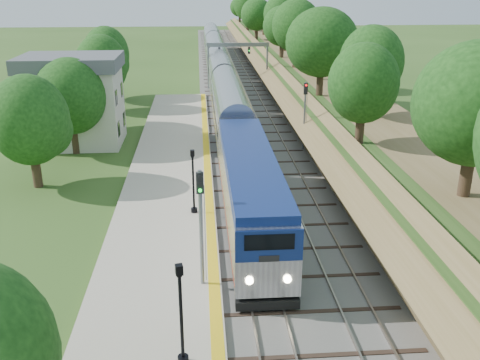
{
  "coord_description": "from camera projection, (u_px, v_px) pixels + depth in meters",
  "views": [
    {
      "loc": [
        -2.81,
        -18.15,
        14.2
      ],
      "look_at": [
        -0.5,
        12.0,
        2.8
      ],
      "focal_mm": 40.0,
      "sensor_mm": 36.0,
      "label": 1
    }
  ],
  "objects": [
    {
      "name": "lamppost_far",
      "position": [
        193.0,
        185.0,
        33.15
      ],
      "size": [
        0.41,
        0.41,
        4.11
      ],
      "color": "black",
      "rests_on": "platform"
    },
    {
      "name": "signal_platform",
      "position": [
        201.0,
        216.0,
        24.65
      ],
      "size": [
        0.34,
        0.27,
        5.81
      ],
      "color": "slate",
      "rests_on": "platform"
    },
    {
      "name": "platform",
      "position": [
        167.0,
        197.0,
        36.64
      ],
      "size": [
        6.4,
        68.0,
        0.38
      ],
      "primitive_type": "cube",
      "color": "#B0A68E",
      "rests_on": "ground"
    },
    {
      "name": "signal_farside",
      "position": [
        305.0,
        109.0,
        45.88
      ],
      "size": [
        0.33,
        0.26,
        5.94
      ],
      "color": "slate",
      "rests_on": "ground"
    },
    {
      "name": "train",
      "position": [
        221.0,
        78.0,
        68.77
      ],
      "size": [
        2.99,
        99.5,
        4.39
      ],
      "color": "black",
      "rests_on": "trackbed"
    },
    {
      "name": "embankment",
      "position": [
        289.0,
        68.0,
        78.18
      ],
      "size": [
        10.64,
        170.0,
        11.7
      ],
      "color": "brown",
      "rests_on": "ground"
    },
    {
      "name": "trees_behind_platform",
      "position": [
        86.0,
        120.0,
        39.03
      ],
      "size": [
        7.82,
        53.32,
        7.21
      ],
      "color": "#332316",
      "rests_on": "ground"
    },
    {
      "name": "ground",
      "position": [
        274.0,
        344.0,
        22.15
      ],
      "size": [
        320.0,
        320.0,
        0.0
      ],
      "primitive_type": "plane",
      "color": "#2D4C19",
      "rests_on": "ground"
    },
    {
      "name": "lamppost_mid",
      "position": [
        181.0,
        321.0,
        19.88
      ],
      "size": [
        0.42,
        0.42,
        4.26
      ],
      "color": "black",
      "rests_on": "platform"
    },
    {
      "name": "yellow_stripe",
      "position": [
        209.0,
        193.0,
        36.77
      ],
      "size": [
        0.55,
        68.0,
        0.01
      ],
      "primitive_type": "cube",
      "color": "gold",
      "rests_on": "platform"
    },
    {
      "name": "trackbed",
      "position": [
        232.0,
        82.0,
        78.25
      ],
      "size": [
        9.5,
        170.0,
        0.28
      ],
      "color": "#4C4944",
      "rests_on": "ground"
    },
    {
      "name": "signal_gantry",
      "position": [
        238.0,
        53.0,
        71.93
      ],
      "size": [
        8.4,
        0.38,
        6.2
      ],
      "color": "slate",
      "rests_on": "ground"
    },
    {
      "name": "station_building",
      "position": [
        74.0,
        100.0,
        47.7
      ],
      "size": [
        8.6,
        6.6,
        8.0
      ],
      "color": "beige",
      "rests_on": "ground"
    }
  ]
}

